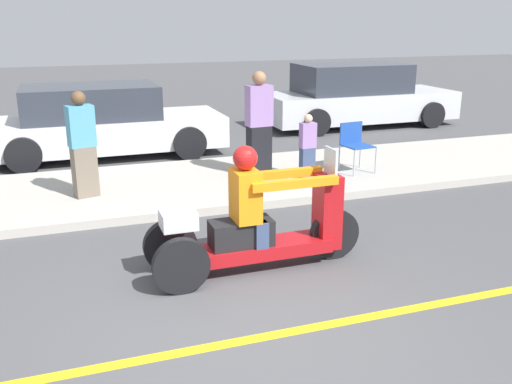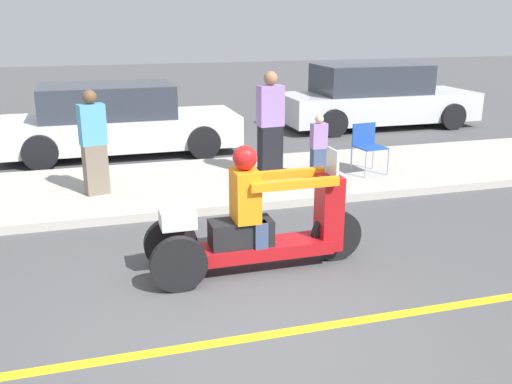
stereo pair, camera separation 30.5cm
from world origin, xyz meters
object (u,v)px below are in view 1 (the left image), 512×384
at_px(folding_chair_curbside, 355,142).
at_px(spectator_by_tree, 83,147).
at_px(spectator_far_back, 259,126).
at_px(parked_car_lot_right, 101,123).
at_px(spectator_end_of_line, 308,148).
at_px(motorcycle_trike, 255,226).
at_px(parked_car_lot_far, 356,97).

bearing_deg(folding_chair_curbside, spectator_by_tree, 179.94).
distance_m(spectator_far_back, parked_car_lot_right, 3.63).
bearing_deg(folding_chair_curbside, parked_car_lot_right, 142.18).
bearing_deg(spectator_end_of_line, motorcycle_trike, -123.75).
distance_m(motorcycle_trike, parked_car_lot_far, 8.96).
distance_m(spectator_by_tree, spectator_far_back, 2.81).
xyz_separation_m(motorcycle_trike, folding_chair_curbside, (2.83, 2.98, 0.12)).
bearing_deg(spectator_end_of_line, spectator_by_tree, 177.09).
bearing_deg(spectator_end_of_line, spectator_far_back, 146.29).
bearing_deg(parked_car_lot_far, parked_car_lot_right, -169.00).
relative_size(spectator_end_of_line, parked_car_lot_right, 0.23).
bearing_deg(parked_car_lot_right, spectator_far_back, -50.27).
bearing_deg(parked_car_lot_far, spectator_end_of_line, -126.90).
bearing_deg(spectator_far_back, parked_car_lot_far, 44.92).
distance_m(spectator_end_of_line, parked_car_lot_right, 4.40).
bearing_deg(motorcycle_trike, spectator_end_of_line, 56.25).
bearing_deg(parked_car_lot_right, spectator_by_tree, -99.06).
height_order(parked_car_lot_far, parked_car_lot_right, parked_car_lot_far).
height_order(spectator_end_of_line, parked_car_lot_right, parked_car_lot_right).
relative_size(folding_chair_curbside, parked_car_lot_right, 0.18).
bearing_deg(parked_car_lot_far, spectator_far_back, -135.08).
relative_size(motorcycle_trike, spectator_by_tree, 1.56).
xyz_separation_m(spectator_end_of_line, folding_chair_curbside, (0.95, 0.17, -0.00)).
relative_size(motorcycle_trike, parked_car_lot_far, 0.50).
xyz_separation_m(spectator_by_tree, parked_car_lot_far, (6.83, 4.29, -0.14)).
relative_size(motorcycle_trike, spectator_end_of_line, 2.29).
bearing_deg(spectator_end_of_line, parked_car_lot_right, 132.74).
bearing_deg(motorcycle_trike, folding_chair_curbside, 46.47).
relative_size(parked_car_lot_far, parked_car_lot_right, 1.05).
distance_m(spectator_far_back, parked_car_lot_far, 5.69).
height_order(spectator_end_of_line, folding_chair_curbside, spectator_end_of_line).
xyz_separation_m(spectator_far_back, parked_car_lot_far, (4.03, 4.01, -0.22)).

